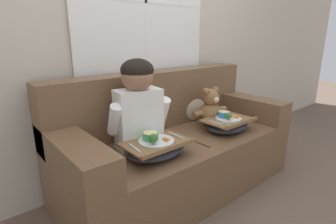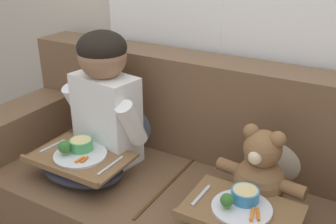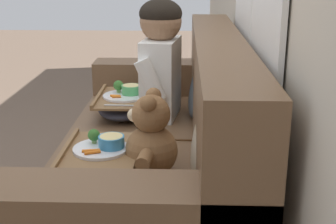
{
  "view_description": "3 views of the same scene",
  "coord_description": "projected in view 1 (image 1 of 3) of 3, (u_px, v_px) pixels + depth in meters",
  "views": [
    {
      "loc": [
        -1.36,
        -1.46,
        1.24
      ],
      "look_at": [
        -0.1,
        0.04,
        0.68
      ],
      "focal_mm": 28.0,
      "sensor_mm": 36.0,
      "label": 1
    },
    {
      "loc": [
        0.73,
        -1.31,
        1.48
      ],
      "look_at": [
        -0.06,
        0.06,
        0.77
      ],
      "focal_mm": 42.0,
      "sensor_mm": 36.0,
      "label": 2
    },
    {
      "loc": [
        2.09,
        0.16,
        1.29
      ],
      "look_at": [
        0.02,
        0.08,
        0.61
      ],
      "focal_mm": 50.0,
      "sensor_mm": 36.0,
      "label": 3
    }
  ],
  "objects": [
    {
      "name": "ground_plane",
      "position": [
        180.0,
        186.0,
        2.26
      ],
      "size": [
        14.0,
        14.0,
        0.0
      ],
      "primitive_type": "plane",
      "color": "brown"
    },
    {
      "name": "wall_back_with_window",
      "position": [
        143.0,
        28.0,
        2.26
      ],
      "size": [
        8.0,
        0.08,
        2.6
      ],
      "color": "beige",
      "rests_on": "ground_plane"
    },
    {
      "name": "couch",
      "position": [
        176.0,
        146.0,
        2.2
      ],
      "size": [
        1.97,
        0.85,
        0.96
      ],
      "color": "brown",
      "rests_on": "ground_plane"
    },
    {
      "name": "throw_pillow_behind_child",
      "position": [
        124.0,
        118.0,
        2.02
      ],
      "size": [
        0.35,
        0.17,
        0.36
      ],
      "color": "slate",
      "rests_on": "couch"
    },
    {
      "name": "throw_pillow_behind_teddy",
      "position": [
        193.0,
        103.0,
        2.49
      ],
      "size": [
        0.33,
        0.16,
        0.34
      ],
      "color": "#C1B293",
      "rests_on": "couch"
    },
    {
      "name": "child_figure",
      "position": [
        138.0,
        100.0,
        1.82
      ],
      "size": [
        0.47,
        0.25,
        0.64
      ],
      "color": "white",
      "rests_on": "couch"
    },
    {
      "name": "teddy_bear",
      "position": [
        210.0,
        109.0,
        2.34
      ],
      "size": [
        0.38,
        0.26,
        0.35
      ],
      "color": "brown",
      "rests_on": "couch"
    },
    {
      "name": "lap_tray_child",
      "position": [
        156.0,
        148.0,
        1.75
      ],
      "size": [
        0.44,
        0.3,
        0.18
      ],
      "color": "#2D2D38",
      "rests_on": "child_figure"
    },
    {
      "name": "lap_tray_teddy",
      "position": [
        228.0,
        124.0,
        2.22
      ],
      "size": [
        0.42,
        0.29,
        0.18
      ],
      "color": "#2D2D38",
      "rests_on": "teddy_bear"
    }
  ]
}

